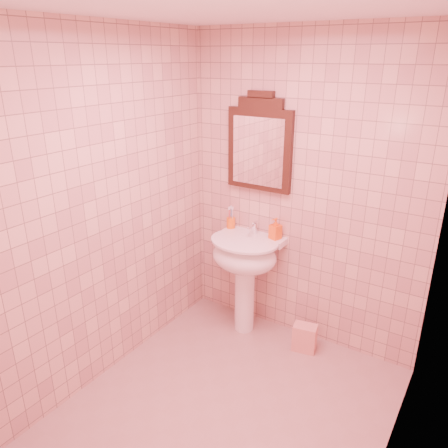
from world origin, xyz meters
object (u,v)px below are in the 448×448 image
Objects in this scene: toothbrush_cup at (231,223)px; soap_dispenser at (275,229)px; mirror at (259,146)px; towel at (305,338)px; pedestal_sink at (245,262)px.

soap_dispenser is (0.44, -0.01, 0.04)m from toothbrush_cup.
mirror reaches higher than toothbrush_cup.
soap_dispenser is 0.93m from towel.
pedestal_sink is 3.78× the size of towel.
mirror is at bearing 90.00° from pedestal_sink.
pedestal_sink is at bearing -33.93° from toothbrush_cup.
pedestal_sink is at bearing -124.90° from soap_dispenser.
toothbrush_cup is at bearing 169.79° from towel.
toothbrush_cup reaches higher than pedestal_sink.
soap_dispenser reaches higher than pedestal_sink.
mirror reaches higher than soap_dispenser.
toothbrush_cup is 0.96× the size of soap_dispenser.
toothbrush_cup reaches higher than towel.
towel is (0.81, -0.15, -0.80)m from toothbrush_cup.
soap_dispenser is at bearing 159.79° from towel.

